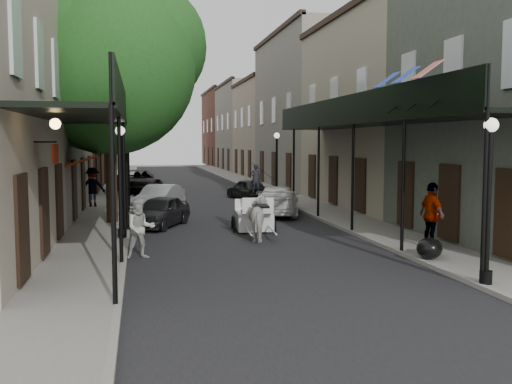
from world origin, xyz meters
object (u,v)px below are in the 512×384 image
lamppost_right_near (489,198)px  pedestrian_sidewalk_left (93,187)px  car_left_mid (159,198)px  pedestrian_walking (140,228)px  carriage (253,204)px  tree_far (127,102)px  car_right_near (278,201)px  horse (261,218)px  pedestrian_sidewalk_right (432,215)px  tree_near (120,61)px  lamppost_right_far (277,164)px  car_left_far (138,182)px  car_right_far (247,189)px  car_left_near (160,211)px  lamppost_left (121,180)px

lamppost_right_near → pedestrian_sidewalk_left: (-9.89, 17.81, -0.96)m
lamppost_right_near → car_left_mid: size_ratio=0.96×
pedestrian_walking → carriage: bearing=37.8°
tree_far → car_right_near: (6.85, -12.61, -5.17)m
horse → pedestrian_sidewalk_right: size_ratio=0.91×
carriage → tree_near: bearing=157.0°
car_right_near → lamppost_right_far: bearing=-87.3°
horse → car_left_mid: bearing=-66.0°
car_left_far → carriage: bearing=-83.0°
lamppost_right_far → car_left_mid: lamppost_right_far is taller
horse → car_right_far: horse is taller
pedestrian_walking → car_right_near: size_ratio=0.37×
tree_far → pedestrian_walking: 21.77m
car_left_mid → car_right_far: bearing=66.1°
tree_far → car_left_near: size_ratio=2.40×
tree_near → lamppost_right_far: 12.24m
pedestrian_sidewalk_left → car_right_far: bearing=-156.5°
tree_far → lamppost_right_near: (8.35, -26.18, -3.79)m
horse → tree_far: bearing=-71.4°
carriage → car_right_near: carriage is taller
lamppost_right_near → lamppost_right_far: (0.00, 20.00, 0.00)m
lamppost_right_near → tree_far: bearing=107.7°
car_left_mid → car_right_far: (5.20, 5.00, -0.04)m
lamppost_left → carriage: lamppost_left is taller
tree_far → pedestrian_walking: (0.75, -21.18, -4.98)m
carriage → car_left_far: (-4.27, 16.35, -0.23)m
horse → car_left_near: 4.91m
lamppost_left → car_right_far: 14.70m
tree_near → lamppost_right_near: size_ratio=2.60×
pedestrian_sidewalk_right → car_left_mid: pedestrian_sidewalk_right is taller
lamppost_right_far → pedestrian_sidewalk_right: lamppost_right_far is taller
lamppost_right_far → car_left_near: 11.40m
tree_far → lamppost_right_far: tree_far is taller
carriage → car_right_near: size_ratio=0.55×
tree_near → lamppost_right_far: bearing=43.3°
pedestrian_walking → car_right_near: bearing=44.3°
car_left_near → car_right_near: car_right_near is taller
car_left_mid → car_left_far: size_ratio=0.71×
lamppost_right_near → car_left_mid: bearing=112.7°
car_right_far → car_left_near: bearing=47.4°
tree_near → lamppost_right_far: size_ratio=2.60×
pedestrian_walking → car_right_far: 17.13m
lamppost_left → pedestrian_sidewalk_right: bearing=-21.4°
car_right_near → car_right_far: 7.43m
lamppost_right_near → car_left_far: (-7.70, 26.00, -1.29)m
pedestrian_sidewalk_left → car_left_mid: size_ratio=0.50×
lamppost_right_far → horse: 13.27m
lamppost_left → car_left_near: bearing=65.7°
pedestrian_walking → horse: bearing=19.7°
pedestrian_walking → pedestrian_sidewalk_right: 8.67m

